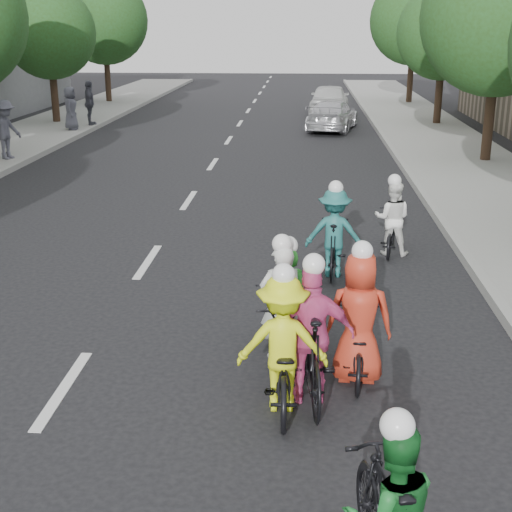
# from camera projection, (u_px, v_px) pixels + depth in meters

# --- Properties ---
(ground) EXTENTS (120.00, 120.00, 0.00)m
(ground) POSITION_uv_depth(u_px,v_px,m) (63.00, 389.00, 8.85)
(ground) COLOR black
(ground) RESTS_ON ground
(sidewalk_right) EXTENTS (4.00, 80.00, 0.15)m
(sidewalk_right) POSITION_uv_depth(u_px,v_px,m) (506.00, 202.00, 17.81)
(sidewalk_right) COLOR gray
(sidewalk_right) RESTS_ON ground
(curb_right) EXTENTS (0.18, 80.00, 0.18)m
(curb_right) POSITION_uv_depth(u_px,v_px,m) (427.00, 201.00, 17.93)
(curb_right) COLOR #999993
(curb_right) RESTS_ON ground
(tree_l_4) EXTENTS (4.00, 4.00, 5.97)m
(tree_l_4) POSITION_uv_depth(u_px,v_px,m) (49.00, 33.00, 30.91)
(tree_l_4) COLOR black
(tree_l_4) RESTS_ON ground
(tree_l_5) EXTENTS (4.80, 4.80, 6.93)m
(tree_l_5) POSITION_uv_depth(u_px,v_px,m) (104.00, 20.00, 39.27)
(tree_l_5) COLOR black
(tree_l_5) RESTS_ON ground
(tree_r_1) EXTENTS (4.80, 4.80, 6.93)m
(tree_r_1) POSITION_uv_depth(u_px,v_px,m) (499.00, 17.00, 21.69)
(tree_r_1) COLOR black
(tree_r_1) RESTS_ON ground
(tree_r_2) EXTENTS (4.00, 4.00, 5.97)m
(tree_r_2) POSITION_uv_depth(u_px,v_px,m) (444.00, 33.00, 30.40)
(tree_r_2) COLOR black
(tree_r_2) RESTS_ON ground
(tree_r_3) EXTENTS (4.80, 4.80, 6.93)m
(tree_r_3) POSITION_uv_depth(u_px,v_px,m) (414.00, 20.00, 38.77)
(tree_r_3) COLOR black
(tree_r_3) RESTS_ON ground
(cyclist_0) EXTENTS (0.90, 1.75, 1.74)m
(cyclist_0) POSITION_uv_depth(u_px,v_px,m) (281.00, 317.00, 9.60)
(cyclist_0) COLOR black
(cyclist_0) RESTS_ON ground
(cyclist_2) EXTENTS (1.08, 1.92, 1.79)m
(cyclist_2) POSITION_uv_depth(u_px,v_px,m) (283.00, 354.00, 8.29)
(cyclist_2) COLOR black
(cyclist_2) RESTS_ON ground
(cyclist_3) EXTENTS (1.04, 1.95, 1.86)m
(cyclist_3) POSITION_uv_depth(u_px,v_px,m) (312.00, 346.00, 8.44)
(cyclist_3) COLOR black
(cyclist_3) RESTS_ON ground
(cyclist_4) EXTENTS (0.86, 1.60, 1.85)m
(cyclist_4) POSITION_uv_depth(u_px,v_px,m) (358.00, 331.00, 8.94)
(cyclist_4) COLOR black
(cyclist_4) RESTS_ON ground
(cyclist_5) EXTENTS (0.57, 1.53, 1.64)m
(cyclist_5) POSITION_uv_depth(u_px,v_px,m) (287.00, 309.00, 9.83)
(cyclist_5) COLOR black
(cyclist_5) RESTS_ON ground
(cyclist_6) EXTENTS (0.82, 1.63, 1.60)m
(cyclist_6) POSITION_uv_depth(u_px,v_px,m) (392.00, 226.00, 13.94)
(cyclist_6) COLOR black
(cyclist_6) RESTS_ON ground
(cyclist_7) EXTENTS (1.07, 1.72, 1.74)m
(cyclist_7) POSITION_uv_depth(u_px,v_px,m) (334.00, 239.00, 12.70)
(cyclist_7) COLOR black
(cyclist_7) RESTS_ON ground
(follow_car_lead) EXTENTS (2.58, 4.57, 1.25)m
(follow_car_lead) POSITION_uv_depth(u_px,v_px,m) (332.00, 116.00, 30.23)
(follow_car_lead) COLOR silver
(follow_car_lead) RESTS_ON ground
(follow_car_trail) EXTENTS (2.18, 4.72, 1.57)m
(follow_car_trail) POSITION_uv_depth(u_px,v_px,m) (329.00, 100.00, 35.03)
(follow_car_trail) COLOR silver
(follow_car_trail) RESTS_ON ground
(spectator_0) EXTENTS (1.05, 1.38, 1.88)m
(spectator_0) POSITION_uv_depth(u_px,v_px,m) (6.00, 130.00, 22.88)
(spectator_0) COLOR #50505D
(spectator_0) RESTS_ON sidewalk_left
(spectator_1) EXTENTS (0.82, 1.19, 1.88)m
(spectator_1) POSITION_uv_depth(u_px,v_px,m) (90.00, 103.00, 30.65)
(spectator_1) COLOR #4D4E5A
(spectator_1) RESTS_ON sidewalk_left
(spectator_2) EXTENTS (0.65, 0.91, 1.75)m
(spectator_2) POSITION_uv_depth(u_px,v_px,m) (71.00, 108.00, 29.28)
(spectator_2) COLOR #4B4C58
(spectator_2) RESTS_ON sidewalk_left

